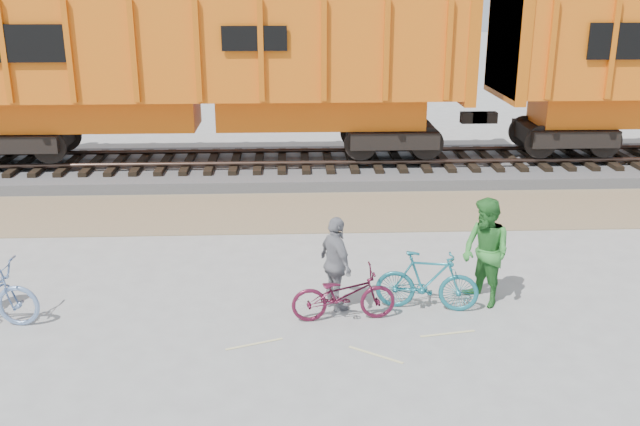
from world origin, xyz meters
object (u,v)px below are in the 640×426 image
(bicycle_maroon, at_px, (344,294))
(person_man, at_px, (486,252))
(person_woman, at_px, (336,264))
(hopper_car_center, at_px, (205,66))
(bicycle_teal, at_px, (427,281))

(bicycle_maroon, distance_m, person_man, 2.51)
(bicycle_maroon, bearing_deg, person_man, -82.03)
(bicycle_maroon, distance_m, person_woman, 0.55)
(bicycle_maroon, bearing_deg, person_woman, 10.18)
(hopper_car_center, bearing_deg, bicycle_maroon, -71.24)
(bicycle_teal, relative_size, person_woman, 1.05)
(hopper_car_center, relative_size, person_woman, 8.68)
(bicycle_maroon, xyz_separation_m, person_woman, (-0.10, 0.40, 0.36))
(person_woman, bearing_deg, bicycle_maroon, 170.60)
(bicycle_teal, xyz_separation_m, bicycle_maroon, (-1.41, -0.30, -0.07))
(bicycle_teal, relative_size, person_man, 0.92)
(person_man, relative_size, person_woman, 1.14)
(bicycle_teal, xyz_separation_m, person_woman, (-1.51, 0.10, 0.30))
(bicycle_maroon, bearing_deg, hopper_car_center, 14.89)
(person_man, distance_m, person_woman, 2.51)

